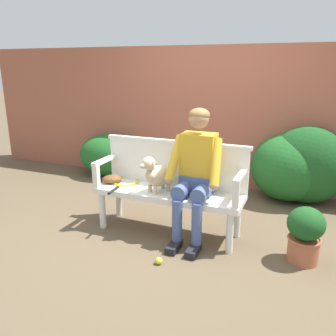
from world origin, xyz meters
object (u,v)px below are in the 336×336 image
object	(u,v)px
tennis_racket	(125,182)
baseball_glove	(112,179)
person_seated	(196,170)
potted_plant	(305,233)
dog_on_bench	(156,174)
tennis_ball	(159,261)
garden_bench	(168,197)

from	to	relation	value
tennis_racket	baseball_glove	xyz separation A→B (m)	(-0.13, -0.04, 0.04)
person_seated	baseball_glove	distance (m)	1.00
tennis_racket	potted_plant	distance (m)	1.92
person_seated	dog_on_bench	xyz separation A→B (m)	(-0.40, -0.06, -0.08)
dog_on_bench	tennis_racket	size ratio (longest dim) A/B	0.68
tennis_ball	potted_plant	size ratio (longest dim) A/B	0.12
tennis_racket	tennis_ball	xyz separation A→B (m)	(0.71, -0.67, -0.45)
tennis_racket	dog_on_bench	bearing A→B (deg)	-14.37
baseball_glove	potted_plant	xyz separation A→B (m)	(2.04, -0.08, -0.23)
garden_bench	tennis_ball	bearing A→B (deg)	-74.95
dog_on_bench	potted_plant	world-z (taller)	dog_on_bench
person_seated	tennis_ball	xyz separation A→B (m)	(-0.13, -0.61, -0.71)
dog_on_bench	potted_plant	bearing A→B (deg)	-0.33
baseball_glove	garden_bench	bearing A→B (deg)	-29.62
tennis_racket	potted_plant	world-z (taller)	potted_plant
person_seated	potted_plant	xyz separation A→B (m)	(1.06, -0.07, -0.45)
garden_bench	dog_on_bench	world-z (taller)	dog_on_bench
garden_bench	dog_on_bench	distance (m)	0.29
person_seated	dog_on_bench	bearing A→B (deg)	-171.99
dog_on_bench	tennis_ball	bearing A→B (deg)	-64.15
tennis_racket	garden_bench	bearing A→B (deg)	-4.93
dog_on_bench	tennis_ball	size ratio (longest dim) A/B	5.88
person_seated	baseball_glove	size ratio (longest dim) A/B	6.10
garden_bench	person_seated	distance (m)	0.45
person_seated	tennis_racket	distance (m)	0.89
garden_bench	potted_plant	world-z (taller)	potted_plant
tennis_racket	baseball_glove	distance (m)	0.14
person_seated	tennis_racket	world-z (taller)	person_seated
person_seated	potted_plant	size ratio (longest dim) A/B	2.53
tennis_ball	potted_plant	distance (m)	1.34
tennis_racket	tennis_ball	bearing A→B (deg)	-43.27
baseball_glove	tennis_ball	world-z (taller)	baseball_glove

